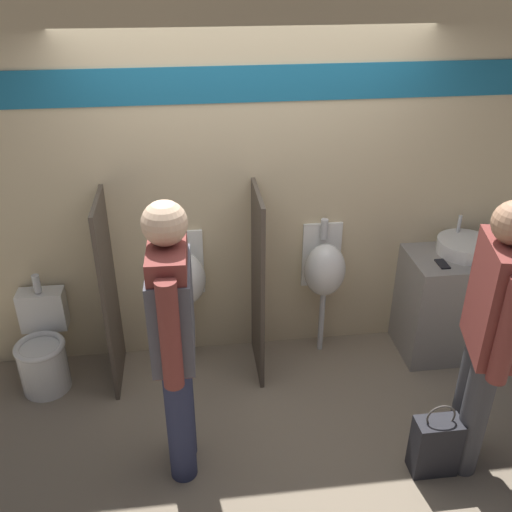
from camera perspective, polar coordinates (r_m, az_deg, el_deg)
The scene contains 13 objects.
ground_plane at distance 4.43m, azimuth 0.28°, elevation -13.09°, with size 16.00×16.00×0.00m, color gray.
display_wall at distance 4.21m, azimuth -0.73°, elevation 6.53°, with size 4.45×0.07×2.70m.
sink_counter at distance 4.86m, azimuth 20.01°, elevation -4.45°, with size 0.97×0.53×0.87m.
sink_basin at distance 4.65m, azimuth 20.17°, elevation 0.90°, with size 0.43×0.43×0.25m.
cell_phone at distance 4.44m, azimuth 18.15°, elevation -0.76°, with size 0.07×0.14×0.01m.
divider_near_counter at distance 4.24m, azimuth -14.43°, elevation -3.79°, with size 0.03×0.57×1.48m.
divider_mid at distance 4.22m, azimuth 0.18°, elevation -2.94°, with size 0.03×0.57×1.48m.
urinal_near_counter at distance 4.32m, azimuth -7.18°, elevation -2.23°, with size 0.32×0.28×1.14m.
urinal_far at distance 4.43m, azimuth 6.85°, elevation -1.35°, with size 0.32×0.28×1.14m.
toilet at distance 4.59m, azimuth -20.49°, elevation -8.86°, with size 0.37×0.53×0.84m.
person_in_vest at distance 3.25m, azimuth -8.27°, elevation -7.11°, with size 0.24×0.64×1.83m.
person_with_lanyard at distance 3.55m, azimuth 22.24°, elevation -7.06°, with size 0.30×0.62×1.81m.
shopping_bag at distance 3.90m, azimuth 17.47°, elevation -17.62°, with size 0.29×0.16×0.54m.
Camera 1 is at (-0.43, -3.28, 2.94)m, focal length 40.00 mm.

